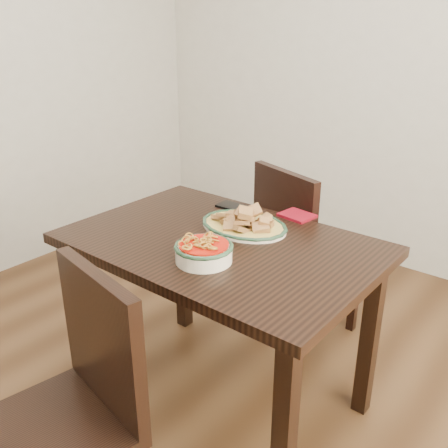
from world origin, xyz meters
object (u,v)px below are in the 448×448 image
Objects in this scene: dining_table at (221,264)px; chair_near at (74,402)px; fish_plate at (244,218)px; smartphone at (234,207)px; noodle_bowl at (204,250)px; chair_far at (299,243)px.

dining_table is 0.74m from chair_near.
smartphone is (-0.17, 0.16, -0.04)m from fish_plate.
fish_plate reaches higher than noodle_bowl.
chair_far is 0.45m from smartphone.
chair_near is 0.63m from noodle_bowl.
chair_far reaches higher than noodle_bowl.
chair_far reaches higher than smartphone.
fish_plate is at bearing 110.01° from chair_far.
chair_far is at bearing 96.23° from noodle_bowl.
smartphone is at bearing 83.46° from chair_far.
chair_near is at bearing -92.56° from noodle_bowl.
noodle_bowl is (0.07, -0.17, 0.15)m from dining_table.
smartphone is at bearing 137.60° from fish_plate.
chair_far and chair_near have the same top height.
fish_plate is at bearing 90.85° from dining_table.
chair_near is 1.09m from smartphone.
noodle_bowl is at bearing -69.07° from dining_table.
dining_table is 3.21× the size of fish_plate.
noodle_bowl is 1.34× the size of smartphone.
chair_far reaches higher than dining_table.
chair_near is at bearing -86.72° from dining_table.
dining_table is at bearing 110.93° from noodle_bowl.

